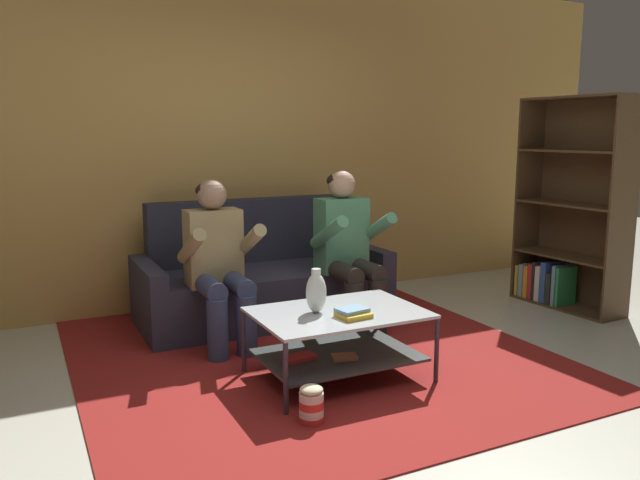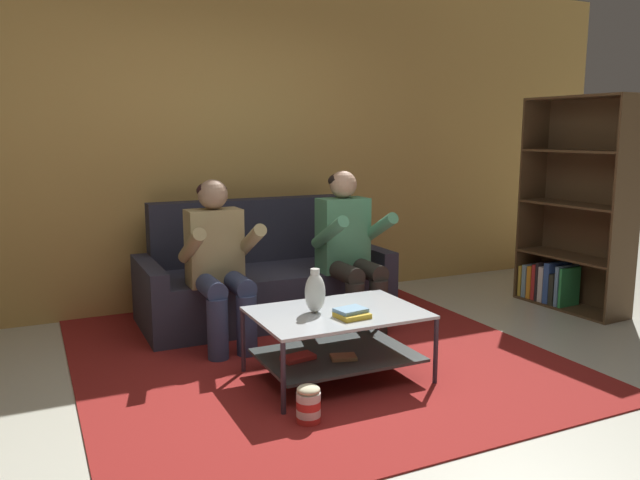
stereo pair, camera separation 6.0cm
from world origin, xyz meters
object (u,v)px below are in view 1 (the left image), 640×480
person_seated_left (218,258)px  vase (316,292)px  popcorn_tub (311,404)px  book_stack (353,313)px  coffee_table (337,334)px  bookshelf (568,226)px  person_seated_right (348,244)px  couch (261,281)px

person_seated_left → vase: size_ratio=4.37×
vase → popcorn_tub: 0.73m
book_stack → vase: bearing=129.7°
coffee_table → bookshelf: size_ratio=0.56×
coffee_table → bookshelf: bearing=13.3°
person_seated_left → vase: 0.93m
person_seated_right → popcorn_tub: bearing=-125.1°
popcorn_tub → person_seated_left: bearing=92.6°
couch → person_seated_left: (-0.51, -0.52, 0.33)m
person_seated_left → coffee_table: (0.46, -0.89, -0.35)m
person_seated_left → person_seated_right: 1.02m
couch → vase: 1.41m
bookshelf → book_stack: bearing=-163.5°
person_seated_right → couch: bearing=134.6°
couch → bookshelf: 2.67m
vase → person_seated_right: bearing=51.4°
coffee_table → person_seated_left: bearing=117.4°
person_seated_left → couch: bearing=45.6°
couch → coffee_table: bearing=-92.0°
person_seated_right → book_stack: (-0.54, -1.04, -0.20)m
popcorn_tub → bookshelf: bearing=20.0°
popcorn_tub → vase: bearing=61.7°
vase → bookshelf: size_ratio=0.15×
coffee_table → bookshelf: bookshelf is taller
person_seated_left → bookshelf: (3.03, -0.29, 0.06)m
person_seated_right → bookshelf: (2.00, -0.29, 0.05)m
couch → popcorn_tub: 1.95m
person_seated_right → book_stack: person_seated_right is taller
bookshelf → person_seated_left: bearing=174.6°
person_seated_right → bookshelf: bearing=-8.3°
person_seated_right → popcorn_tub: person_seated_right is taller
person_seated_right → book_stack: 1.19m
couch → vase: (-0.17, -1.38, 0.25)m
person_seated_right → bookshelf: 2.03m
book_stack → popcorn_tub: (-0.42, -0.33, -0.35)m
person_seated_left → book_stack: (0.49, -1.04, -0.19)m
person_seated_left → vase: (0.34, -0.86, -0.08)m
person_seated_left → coffee_table: 1.07m
bookshelf → popcorn_tub: 3.21m
vase → bookshelf: (2.69, 0.57, 0.15)m
person_seated_left → popcorn_tub: (0.06, -1.37, -0.53)m
book_stack → bookshelf: size_ratio=0.11×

